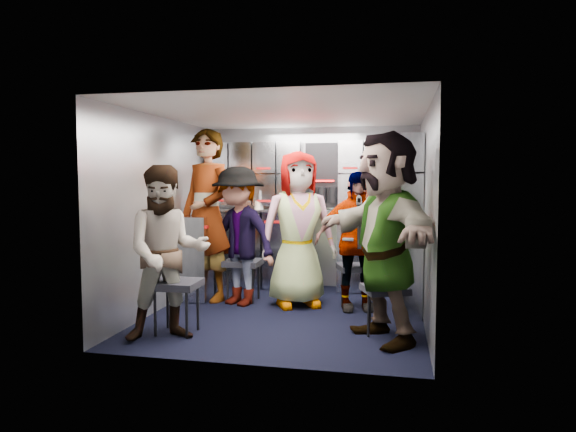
% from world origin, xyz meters
% --- Properties ---
extents(floor, '(3.00, 3.00, 0.00)m').
position_xyz_m(floor, '(0.00, 0.00, 0.00)').
color(floor, black).
rests_on(floor, ground).
extents(wall_back, '(2.80, 0.04, 2.10)m').
position_xyz_m(wall_back, '(0.00, 1.50, 1.05)').
color(wall_back, gray).
rests_on(wall_back, ground).
extents(wall_left, '(0.04, 3.00, 2.10)m').
position_xyz_m(wall_left, '(-1.40, 0.00, 1.05)').
color(wall_left, gray).
rests_on(wall_left, ground).
extents(wall_right, '(0.04, 3.00, 2.10)m').
position_xyz_m(wall_right, '(1.40, 0.00, 1.05)').
color(wall_right, gray).
rests_on(wall_right, ground).
extents(ceiling, '(2.80, 3.00, 0.02)m').
position_xyz_m(ceiling, '(0.00, 0.00, 2.10)').
color(ceiling, silver).
rests_on(ceiling, wall_back).
extents(cart_bank_back, '(2.68, 0.38, 0.99)m').
position_xyz_m(cart_bank_back, '(0.00, 1.29, 0.49)').
color(cart_bank_back, '#9499A2').
rests_on(cart_bank_back, ground).
extents(cart_bank_left, '(0.38, 0.76, 0.99)m').
position_xyz_m(cart_bank_left, '(-1.19, 0.56, 0.49)').
color(cart_bank_left, '#9499A2').
rests_on(cart_bank_left, ground).
extents(counter, '(2.68, 0.42, 0.03)m').
position_xyz_m(counter, '(0.00, 1.29, 1.01)').
color(counter, '#B6B9BE').
rests_on(counter, cart_bank_back).
extents(locker_bank_back, '(2.68, 0.28, 0.82)m').
position_xyz_m(locker_bank_back, '(0.00, 1.35, 1.49)').
color(locker_bank_back, '#9499A2').
rests_on(locker_bank_back, wall_back).
extents(locker_bank_right, '(0.28, 1.00, 0.82)m').
position_xyz_m(locker_bank_right, '(1.25, 0.70, 1.49)').
color(locker_bank_right, '#9499A2').
rests_on(locker_bank_right, wall_right).
extents(right_cabinet, '(0.28, 1.20, 1.00)m').
position_xyz_m(right_cabinet, '(1.25, 0.60, 0.50)').
color(right_cabinet, '#9499A2').
rests_on(right_cabinet, ground).
extents(coffee_niche, '(0.46, 0.16, 0.84)m').
position_xyz_m(coffee_niche, '(0.18, 1.41, 1.47)').
color(coffee_niche, black).
rests_on(coffee_niche, wall_back).
extents(red_latch_strip, '(2.60, 0.02, 0.03)m').
position_xyz_m(red_latch_strip, '(0.00, 1.09, 0.88)').
color(red_latch_strip, '#AA0D0E').
rests_on(red_latch_strip, cart_bank_back).
extents(jump_seat_near_left, '(0.43, 0.41, 0.49)m').
position_xyz_m(jump_seat_near_left, '(-0.86, -0.85, 0.44)').
color(jump_seat_near_left, black).
rests_on(jump_seat_near_left, ground).
extents(jump_seat_mid_left, '(0.41, 0.39, 0.48)m').
position_xyz_m(jump_seat_mid_left, '(-0.62, 0.49, 0.43)').
color(jump_seat_mid_left, black).
rests_on(jump_seat_mid_left, ground).
extents(jump_seat_center, '(0.39, 0.37, 0.45)m').
position_xyz_m(jump_seat_center, '(0.04, 0.58, 0.39)').
color(jump_seat_center, black).
rests_on(jump_seat_center, ground).
extents(jump_seat_mid_right, '(0.49, 0.48, 0.46)m').
position_xyz_m(jump_seat_mid_right, '(0.69, 0.53, 0.41)').
color(jump_seat_mid_right, black).
rests_on(jump_seat_mid_right, ground).
extents(jump_seat_near_right, '(0.49, 0.47, 0.45)m').
position_xyz_m(jump_seat_near_right, '(1.02, -0.48, 0.40)').
color(jump_seat_near_right, black).
rests_on(jump_seat_near_right, ground).
extents(attendant_standing, '(0.86, 0.72, 2.01)m').
position_xyz_m(attendant_standing, '(-1.05, 0.46, 1.01)').
color(attendant_standing, black).
rests_on(attendant_standing, ground).
extents(attendant_arc_a, '(0.94, 0.88, 1.55)m').
position_xyz_m(attendant_arc_a, '(-0.86, -1.03, 0.78)').
color(attendant_arc_a, black).
rests_on(attendant_arc_a, ground).
extents(attendant_arc_b, '(1.16, 0.93, 1.56)m').
position_xyz_m(attendant_arc_b, '(-0.62, 0.31, 0.78)').
color(attendant_arc_b, black).
rests_on(attendant_arc_b, ground).
extents(attendant_arc_c, '(1.00, 0.85, 1.74)m').
position_xyz_m(attendant_arc_c, '(0.04, 0.40, 0.87)').
color(attendant_arc_c, black).
rests_on(attendant_arc_c, ground).
extents(attendant_arc_d, '(0.95, 0.60, 1.51)m').
position_xyz_m(attendant_arc_d, '(0.69, 0.35, 0.75)').
color(attendant_arc_d, black).
rests_on(attendant_arc_d, ground).
extents(attendant_arc_e, '(1.36, 1.75, 1.85)m').
position_xyz_m(attendant_arc_e, '(1.02, -0.66, 0.92)').
color(attendant_arc_e, black).
rests_on(attendant_arc_e, ground).
extents(bottle_left, '(0.07, 0.07, 0.25)m').
position_xyz_m(bottle_left, '(-0.61, 1.24, 1.15)').
color(bottle_left, white).
rests_on(bottle_left, counter).
extents(bottle_mid, '(0.06, 0.06, 0.23)m').
position_xyz_m(bottle_mid, '(-0.61, 1.24, 1.14)').
color(bottle_mid, white).
rests_on(bottle_mid, counter).
extents(bottle_right, '(0.07, 0.07, 0.24)m').
position_xyz_m(bottle_right, '(0.79, 1.24, 1.15)').
color(bottle_right, white).
rests_on(bottle_right, counter).
extents(cup_left, '(0.08, 0.08, 0.11)m').
position_xyz_m(cup_left, '(-0.64, 1.23, 1.08)').
color(cup_left, beige).
rests_on(cup_left, counter).
extents(cup_right, '(0.07, 0.07, 0.09)m').
position_xyz_m(cup_right, '(0.49, 1.23, 1.08)').
color(cup_right, beige).
rests_on(cup_right, counter).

